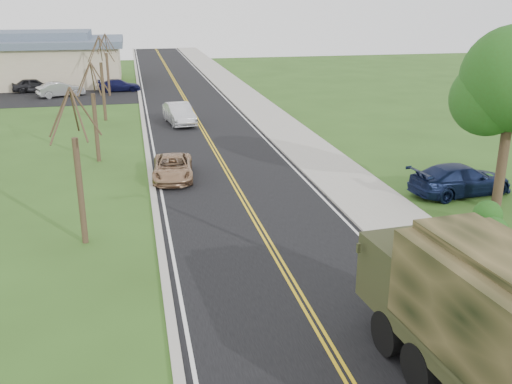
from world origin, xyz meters
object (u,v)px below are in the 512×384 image
object	(u,v)px
military_truck	(495,320)
pickup_navy	(460,180)
sedan_silver	(179,114)
suv_champagne	(173,168)

from	to	relation	value
military_truck	pickup_navy	xyz separation A→B (m)	(7.62, 13.82, -1.49)
sedan_silver	pickup_navy	distance (m)	22.63
military_truck	suv_champagne	size ratio (longest dim) A/B	1.82
suv_champagne	sedan_silver	bearing A→B (deg)	88.38
suv_champagne	pickup_navy	xyz separation A→B (m)	(13.43, -5.49, 0.14)
military_truck	suv_champagne	bearing A→B (deg)	101.96
suv_champagne	pickup_navy	distance (m)	14.51
sedan_silver	pickup_navy	xyz separation A→B (m)	(11.90, -19.25, -0.04)
suv_champagne	sedan_silver	size ratio (longest dim) A/B	0.92
military_truck	pickup_navy	size ratio (longest dim) A/B	1.56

